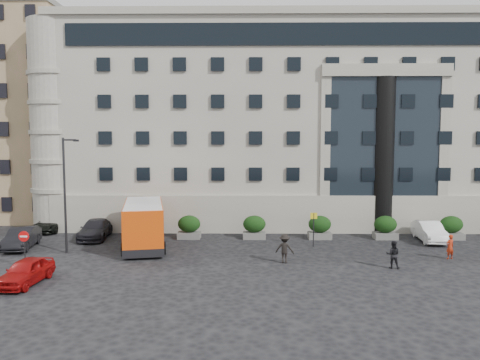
# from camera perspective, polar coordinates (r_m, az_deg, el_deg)

# --- Properties ---
(ground) EXTENTS (120.00, 120.00, 0.00)m
(ground) POSITION_cam_1_polar(r_m,az_deg,el_deg) (29.97, -0.30, -10.27)
(ground) COLOR black
(ground) RESTS_ON ground
(civic_building) EXTENTS (44.00, 24.00, 18.00)m
(civic_building) POSITION_cam_1_polar(r_m,az_deg,el_deg) (51.22, 6.89, 6.20)
(civic_building) COLOR gray
(civic_building) RESTS_ON ground
(entrance_column) EXTENTS (1.80, 1.80, 13.00)m
(entrance_column) POSITION_cam_1_polar(r_m,az_deg,el_deg) (40.89, 17.04, 2.83)
(entrance_column) COLOR black
(entrance_column) RESTS_ON ground
(apartment_near) EXTENTS (14.00, 14.00, 20.00)m
(apartment_near) POSITION_cam_1_polar(r_m,az_deg,el_deg) (54.75, -26.09, 6.70)
(apartment_near) COLOR #8C7851
(apartment_near) RESTS_ON ground
(apartment_far) EXTENTS (13.00, 13.00, 22.00)m
(apartment_far) POSITION_cam_1_polar(r_m,az_deg,el_deg) (72.41, -21.81, 7.10)
(apartment_far) COLOR brown
(apartment_far) RESTS_ON ground
(hedge_a) EXTENTS (1.80, 1.26, 1.84)m
(hedge_a) POSITION_cam_1_polar(r_m,az_deg,el_deg) (37.64, -6.22, -5.70)
(hedge_a) COLOR #565653
(hedge_a) RESTS_ON ground
(hedge_b) EXTENTS (1.80, 1.26, 1.84)m
(hedge_b) POSITION_cam_1_polar(r_m,az_deg,el_deg) (37.37, 1.76, -5.75)
(hedge_b) COLOR #565653
(hedge_b) RESTS_ON ground
(hedge_c) EXTENTS (1.80, 1.26, 1.84)m
(hedge_c) POSITION_cam_1_polar(r_m,az_deg,el_deg) (37.83, 9.70, -5.68)
(hedge_c) COLOR #565653
(hedge_c) RESTS_ON ground
(hedge_d) EXTENTS (1.80, 1.26, 1.84)m
(hedge_d) POSITION_cam_1_polar(r_m,az_deg,el_deg) (38.98, 17.30, -5.52)
(hedge_d) COLOR #565653
(hedge_d) RESTS_ON ground
(hedge_e) EXTENTS (1.80, 1.26, 1.84)m
(hedge_e) POSITION_cam_1_polar(r_m,az_deg,el_deg) (40.77, 24.35, -5.29)
(hedge_e) COLOR #565653
(hedge_e) RESTS_ON ground
(street_lamp) EXTENTS (1.16, 0.18, 8.00)m
(street_lamp) POSITION_cam_1_polar(r_m,az_deg,el_deg) (34.43, -20.50, -1.20)
(street_lamp) COLOR #262628
(street_lamp) RESTS_ON ground
(bus_stop_sign) EXTENTS (0.50, 0.08, 2.52)m
(bus_stop_sign) POSITION_cam_1_polar(r_m,az_deg,el_deg) (34.83, 8.97, -5.26)
(bus_stop_sign) COLOR #262628
(bus_stop_sign) RESTS_ON ground
(no_entry_sign) EXTENTS (0.64, 0.16, 2.32)m
(no_entry_sign) POSITION_cam_1_polar(r_m,az_deg,el_deg) (31.59, -24.82, -6.87)
(no_entry_sign) COLOR #262628
(no_entry_sign) RESTS_ON ground
(minibus) EXTENTS (4.27, 8.26, 3.28)m
(minibus) POSITION_cam_1_polar(r_m,az_deg,el_deg) (35.00, -11.67, -5.12)
(minibus) COLOR #CE4109
(minibus) RESTS_ON ground
(red_truck) EXTENTS (2.83, 5.36, 2.79)m
(red_truck) POSITION_cam_1_polar(r_m,az_deg,el_deg) (49.52, -14.76, -2.67)
(red_truck) COLOR maroon
(red_truck) RESTS_ON ground
(parked_car_a) EXTENTS (2.00, 4.22, 1.39)m
(parked_car_a) POSITION_cam_1_polar(r_m,az_deg,el_deg) (28.48, -24.66, -10.10)
(parked_car_a) COLOR #970B0B
(parked_car_a) RESTS_ON ground
(parked_car_b) EXTENTS (2.29, 4.80, 1.52)m
(parked_car_b) POSITION_cam_1_polar(r_m,az_deg,el_deg) (37.63, -25.06, -6.41)
(parked_car_b) COLOR black
(parked_car_b) RESTS_ON ground
(parked_car_c) EXTENTS (2.51, 5.22, 1.47)m
(parked_car_c) POSITION_cam_1_polar(r_m,az_deg,el_deg) (39.22, -17.23, -5.75)
(parked_car_c) COLOR black
(parked_car_c) RESTS_ON ground
(parked_car_d) EXTENTS (2.29, 4.54, 1.23)m
(parked_car_d) POSITION_cam_1_polar(r_m,az_deg,el_deg) (43.46, -22.17, -5.02)
(parked_car_d) COLOR black
(parked_car_d) RESTS_ON ground
(white_taxi) EXTENTS (1.89, 4.71, 1.52)m
(white_taxi) POSITION_cam_1_polar(r_m,az_deg,el_deg) (39.30, 22.10, -5.83)
(white_taxi) COLOR white
(white_taxi) RESTS_ON ground
(pedestrian_a) EXTENTS (0.69, 0.57, 1.63)m
(pedestrian_a) POSITION_cam_1_polar(r_m,az_deg,el_deg) (34.08, 24.22, -7.44)
(pedestrian_a) COLOR #A82910
(pedestrian_a) RESTS_ON ground
(pedestrian_b) EXTENTS (0.97, 0.85, 1.70)m
(pedestrian_b) POSITION_cam_1_polar(r_m,az_deg,el_deg) (30.45, 18.16, -8.63)
(pedestrian_b) COLOR black
(pedestrian_b) RESTS_ON ground
(pedestrian_c) EXTENTS (1.33, 0.96, 1.86)m
(pedestrian_c) POSITION_cam_1_polar(r_m,az_deg,el_deg) (30.28, 5.46, -8.32)
(pedestrian_c) COLOR black
(pedestrian_c) RESTS_ON ground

